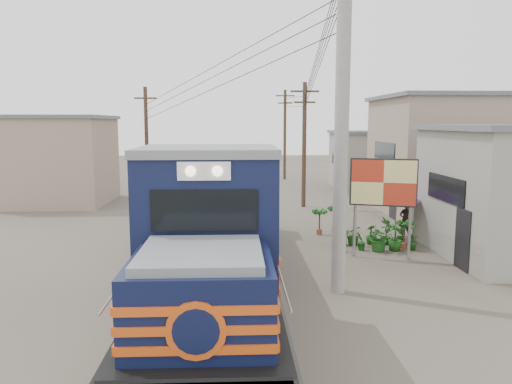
{
  "coord_description": "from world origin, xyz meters",
  "views": [
    {
      "loc": [
        0.6,
        -14.03,
        4.76
      ],
      "look_at": [
        1.38,
        4.39,
        2.2
      ],
      "focal_mm": 35.0,
      "sensor_mm": 36.0,
      "label": 1
    }
  ],
  "objects_px": {
    "vendor": "(405,220)",
    "market_umbrella": "(397,195)",
    "billboard": "(383,185)",
    "locomotive": "(215,223)"
  },
  "relations": [
    {
      "from": "vendor",
      "to": "market_umbrella",
      "type": "bearing_deg",
      "value": 35.82
    },
    {
      "from": "billboard",
      "to": "market_umbrella",
      "type": "height_order",
      "value": "billboard"
    },
    {
      "from": "market_umbrella",
      "to": "vendor",
      "type": "xyz_separation_m",
      "value": [
        0.62,
        0.62,
        -1.14
      ]
    },
    {
      "from": "billboard",
      "to": "locomotive",
      "type": "bearing_deg",
      "value": -141.14
    },
    {
      "from": "billboard",
      "to": "vendor",
      "type": "distance_m",
      "value": 4.18
    },
    {
      "from": "billboard",
      "to": "vendor",
      "type": "relative_size",
      "value": 2.36
    },
    {
      "from": "billboard",
      "to": "vendor",
      "type": "xyz_separation_m",
      "value": [
        1.95,
        3.19,
        -1.87
      ]
    },
    {
      "from": "locomotive",
      "to": "vendor",
      "type": "relative_size",
      "value": 11.03
    },
    {
      "from": "billboard",
      "to": "market_umbrella",
      "type": "xyz_separation_m",
      "value": [
        1.33,
        2.57,
        -0.72
      ]
    },
    {
      "from": "locomotive",
      "to": "vendor",
      "type": "xyz_separation_m",
      "value": [
        7.7,
        5.4,
        -1.03
      ]
    }
  ]
}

